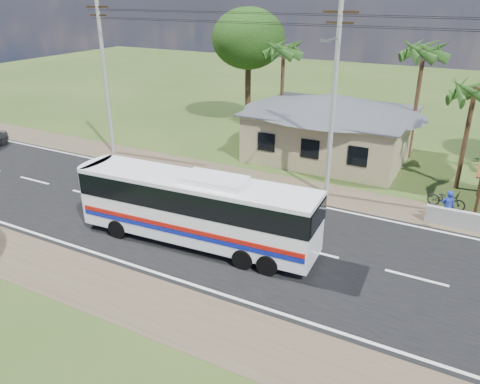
{
  "coord_description": "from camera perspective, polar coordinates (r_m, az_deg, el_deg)",
  "views": [
    {
      "loc": [
        10.24,
        -17.56,
        10.79
      ],
      "look_at": [
        0.32,
        1.0,
        1.68
      ],
      "focal_mm": 35.0,
      "sensor_mm": 36.0,
      "label": 1
    }
  ],
  "objects": [
    {
      "name": "coach_bus",
      "position": [
        20.97,
        -5.32,
        -1.54
      ],
      "size": [
        11.29,
        3.05,
        3.47
      ],
      "rotation": [
        0.0,
        0.0,
        0.06
      ],
      "color": "white",
      "rests_on": "ground"
    },
    {
      "name": "palm_far",
      "position": [
        36.69,
        5.33,
        16.88
      ],
      "size": [
        2.8,
        2.8,
        7.7
      ],
      "color": "#47301E",
      "rests_on": "ground"
    },
    {
      "name": "utility_poles",
      "position": [
        25.7,
        10.67,
        11.75
      ],
      "size": [
        32.8,
        2.22,
        11.0
      ],
      "color": "#9E9E99",
      "rests_on": "ground"
    },
    {
      "name": "road",
      "position": [
        23.01,
        -1.88,
        -4.55
      ],
      "size": [
        120.0,
        16.0,
        0.03
      ],
      "color": "black",
      "rests_on": "ground"
    },
    {
      "name": "house",
      "position": [
        32.95,
        11.07,
        8.66
      ],
      "size": [
        12.4,
        10.0,
        5.0
      ],
      "color": "tan",
      "rests_on": "ground"
    },
    {
      "name": "palm_mid",
      "position": [
        33.53,
        21.53,
        15.65
      ],
      "size": [
        2.8,
        2.8,
        8.2
      ],
      "color": "#47301E",
      "rests_on": "ground"
    },
    {
      "name": "tree_behind_house",
      "position": [
        40.13,
        1.02,
        18.15
      ],
      "size": [
        6.0,
        6.0,
        9.61
      ],
      "color": "#47301E",
      "rests_on": "ground"
    },
    {
      "name": "person",
      "position": [
        25.38,
        23.96,
        -1.69
      ],
      "size": [
        0.74,
        0.58,
        1.78
      ],
      "primitive_type": "imported",
      "rotation": [
        0.0,
        0.0,
        3.4
      ],
      "color": "navy",
      "rests_on": "ground"
    },
    {
      "name": "palm_near",
      "position": [
        29.02,
        26.72,
        10.89
      ],
      "size": [
        2.8,
        2.8,
        6.7
      ],
      "color": "#47301E",
      "rests_on": "ground"
    },
    {
      "name": "motorcycle",
      "position": [
        27.29,
        23.86,
        -0.82
      ],
      "size": [
        2.04,
        0.96,
        1.03
      ],
      "primitive_type": "imported",
      "rotation": [
        0.0,
        0.0,
        1.42
      ],
      "color": "black",
      "rests_on": "ground"
    },
    {
      "name": "ground",
      "position": [
        23.01,
        -1.88,
        -4.57
      ],
      "size": [
        120.0,
        120.0,
        0.0
      ],
      "primitive_type": "plane",
      "color": "#264217",
      "rests_on": "ground"
    }
  ]
}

